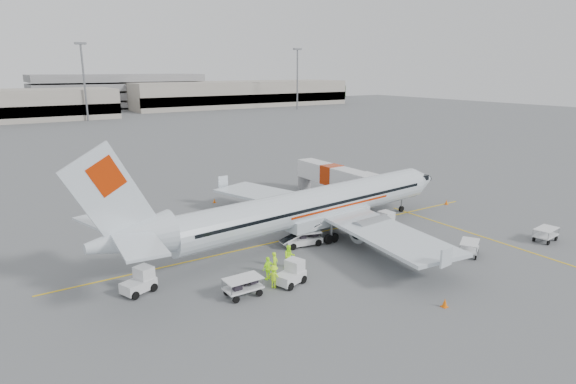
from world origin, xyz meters
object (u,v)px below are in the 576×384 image
object	(u,v)px
aircraft	(315,182)
tug_aft	(138,281)
jet_bridge	(332,181)
tug_mid	(290,273)
tug_fore	(382,222)
belt_loader	(302,232)

from	to	relation	value
aircraft	tug_aft	size ratio (longest dim) A/B	16.46
jet_bridge	tug_mid	distance (m)	24.56
tug_fore	tug_mid	world-z (taller)	tug_fore
belt_loader	tug_fore	bearing A→B (deg)	1.50
aircraft	jet_bridge	world-z (taller)	aircraft
jet_bridge	tug_mid	xyz separation A→B (m)	(-17.35, -17.35, -1.09)
tug_aft	belt_loader	bearing A→B (deg)	-15.32
tug_aft	aircraft	bearing A→B (deg)	-11.70
aircraft	tug_mid	distance (m)	11.22
aircraft	tug_fore	bearing A→B (deg)	-26.90
aircraft	tug_aft	bearing A→B (deg)	-176.71
aircraft	tug_mid	xyz separation A→B (m)	(-7.44, -7.23, -4.26)
tug_fore	tug_aft	xyz separation A→B (m)	(-23.05, -0.29, -0.06)
jet_bridge	tug_aft	world-z (taller)	jet_bridge
jet_bridge	tug_fore	world-z (taller)	jet_bridge
tug_mid	belt_loader	bearing A→B (deg)	31.05
aircraft	tug_fore	size ratio (longest dim) A/B	15.36
belt_loader	tug_aft	xyz separation A→B (m)	(-14.65, -1.37, -0.34)
belt_loader	jet_bridge	bearing A→B (deg)	51.99
aircraft	belt_loader	bearing A→B (deg)	-155.90
jet_bridge	belt_loader	size ratio (longest dim) A/B	3.33
belt_loader	tug_aft	distance (m)	14.72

